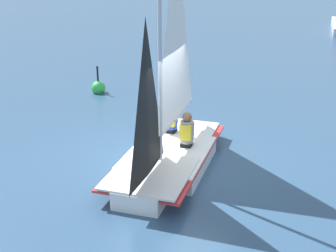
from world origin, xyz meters
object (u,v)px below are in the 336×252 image
at_px(sailboat_main, 168,137).
at_px(sailor_crew, 171,121).
at_px(buoy_marker, 98,88).
at_px(sailor_helm, 187,135).

distance_m(sailboat_main, sailor_crew, 1.14).
relative_size(sailboat_main, buoy_marker, 5.26).
xyz_separation_m(sailor_crew, buoy_marker, (3.39, 3.75, -0.46)).
bearing_deg(buoy_marker, sailboat_main, -137.76).
bearing_deg(sailor_helm, sailboat_main, -37.63).
xyz_separation_m(sailboat_main, sailor_helm, (0.41, -0.29, -0.07)).
xyz_separation_m(sailboat_main, buoy_marker, (4.49, 4.07, -0.52)).
bearing_deg(sailor_helm, sailor_crew, -140.41).
height_order(sailboat_main, sailor_crew, sailboat_main).
distance_m(sailboat_main, buoy_marker, 6.08).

